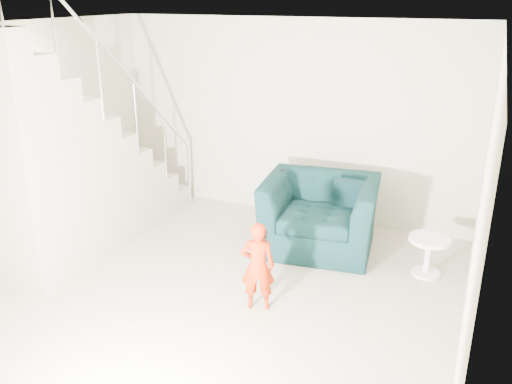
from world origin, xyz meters
TOP-DOWN VIEW (x-y plane):
  - floor at (0.00, 0.00)m, footprint 5.50×5.50m
  - ceiling at (0.00, 0.00)m, footprint 5.50×5.50m
  - back_wall at (0.00, 2.75)m, footprint 5.00×0.00m
  - right_wall at (2.50, 0.00)m, footprint 0.00×5.50m
  - armchair at (0.74, 1.81)m, footprint 1.49×1.34m
  - toddler at (0.59, 0.24)m, footprint 0.40×0.33m
  - side_table at (2.06, 1.62)m, footprint 0.45×0.45m
  - staircase at (-2.00, 0.55)m, footprint 1.02×3.03m
  - cushion at (1.03, 2.04)m, footprint 0.36×0.17m
  - throw at (0.14, 1.79)m, footprint 0.06×0.56m
  - phone at (0.68, 0.23)m, footprint 0.04×0.05m

SIDE VIEW (x-z plane):
  - floor at x=0.00m, z-range 0.00..0.00m
  - side_table at x=2.06m, z-range 0.08..0.53m
  - armchair at x=0.74m, z-range 0.00..0.88m
  - toddler at x=0.59m, z-range 0.00..0.93m
  - throw at x=0.14m, z-range 0.24..0.87m
  - cushion at x=1.03m, z-range 0.50..0.86m
  - phone at x=0.68m, z-range 0.76..0.86m
  - staircase at x=-2.00m, z-range -0.86..2.76m
  - right_wall at x=2.50m, z-range -1.40..4.10m
  - back_wall at x=0.00m, z-range -1.15..3.85m
  - ceiling at x=0.00m, z-range 2.70..2.70m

